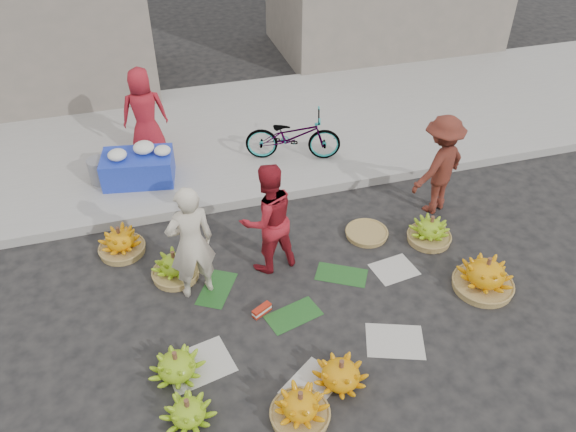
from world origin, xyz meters
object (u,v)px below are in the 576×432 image
object	(u,v)px
vendor_cream	(191,243)
banana_bunch_4	(485,275)
flower_table	(138,166)
bicycle	(293,136)
banana_bunch_0	(176,365)

from	to	relation	value
vendor_cream	banana_bunch_4	bearing A→B (deg)	154.53
flower_table	bicycle	xyz separation A→B (m)	(2.48, -0.02, 0.15)
banana_bunch_4	vendor_cream	size ratio (longest dim) A/B	0.56
banana_bunch_0	bicycle	xyz separation A→B (m)	(2.41, 3.73, 0.37)
banana_bunch_0	flower_table	distance (m)	3.76
bicycle	vendor_cream	bearing A→B (deg)	158.39
banana_bunch_0	bicycle	bearing A→B (deg)	57.16
banana_bunch_0	bicycle	world-z (taller)	bicycle
banana_bunch_0	banana_bunch_4	size ratio (longest dim) A/B	0.67
flower_table	bicycle	bearing A→B (deg)	8.98
banana_bunch_0	banana_bunch_4	world-z (taller)	banana_bunch_4
vendor_cream	banana_bunch_0	bearing A→B (deg)	61.62
banana_bunch_4	vendor_cream	distance (m)	3.63
vendor_cream	bicycle	xyz separation A→B (m)	(2.01, 2.53, -0.25)
banana_bunch_0	flower_table	size ratio (longest dim) A/B	0.50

